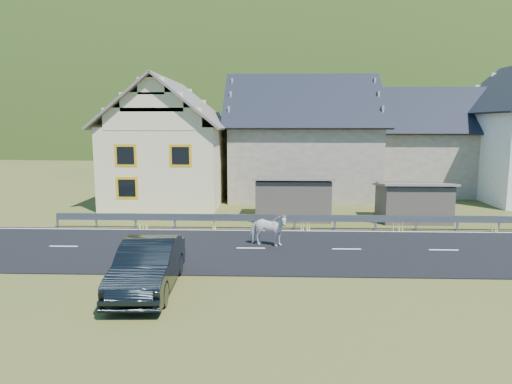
{
  "coord_description": "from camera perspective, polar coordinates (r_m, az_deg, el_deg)",
  "views": [
    {
      "loc": [
        -3.12,
        -18.56,
        5.23
      ],
      "look_at": [
        -3.88,
        2.64,
        2.03
      ],
      "focal_mm": 32.0,
      "sensor_mm": 36.0,
      "label": 1
    }
  ],
  "objects": [
    {
      "name": "conifer_patch",
      "position": [
        138.64,
        -20.15,
        8.37
      ],
      "size": [
        76.0,
        50.0,
        28.0
      ],
      "primitive_type": "ellipsoid",
      "color": "black",
      "rests_on": "ground"
    },
    {
      "name": "house_stone_a",
      "position": [
        33.63,
        5.71,
        7.51
      ],
      "size": [
        10.8,
        9.8,
        8.9
      ],
      "color": "tan",
      "rests_on": "ground"
    },
    {
      "name": "road",
      "position": [
        19.53,
        11.25,
        -7.07
      ],
      "size": [
        60.0,
        7.0,
        0.04
      ],
      "primitive_type": "cube",
      "color": "black",
      "rests_on": "ground"
    },
    {
      "name": "lane_markings",
      "position": [
        19.52,
        11.26,
        -7.0
      ],
      "size": [
        60.0,
        6.6,
        0.01
      ],
      "primitive_type": "cube",
      "color": "silver",
      "rests_on": "road"
    },
    {
      "name": "shed_right",
      "position": [
        26.06,
        19.03,
        -1.24
      ],
      "size": [
        3.8,
        2.9,
        2.2
      ],
      "primitive_type": "cube",
      "color": "brown",
      "rests_on": "ground"
    },
    {
      "name": "house_cream",
      "position": [
        31.34,
        -10.72,
        6.83
      ],
      "size": [
        7.8,
        9.8,
        8.3
      ],
      "color": "beige",
      "rests_on": "ground"
    },
    {
      "name": "shed_left",
      "position": [
        25.42,
        4.55,
        -0.8
      ],
      "size": [
        4.3,
        3.3,
        2.4
      ],
      "primitive_type": "cube",
      "color": "brown",
      "rests_on": "ground"
    },
    {
      "name": "guardrail",
      "position": [
        22.94,
        9.84,
        -3.3
      ],
      "size": [
        28.1,
        0.09,
        0.75
      ],
      "color": "#93969B",
      "rests_on": "ground"
    },
    {
      "name": "mountain",
      "position": [
        200.32,
        4.35,
        1.31
      ],
      "size": [
        440.0,
        280.0,
        260.0
      ],
      "primitive_type": "ellipsoid",
      "color": "#1D300F",
      "rests_on": "ground"
    },
    {
      "name": "car",
      "position": [
        14.93,
        -13.35,
        -8.97
      ],
      "size": [
        1.89,
        4.85,
        1.57
      ],
      "primitive_type": "imported",
      "rotation": [
        0.0,
        0.0,
        0.05
      ],
      "color": "black",
      "rests_on": "ground"
    },
    {
      "name": "horse",
      "position": [
        19.49,
        1.51,
        -4.71
      ],
      "size": [
        1.16,
        1.83,
        1.43
      ],
      "primitive_type": "imported",
      "rotation": [
        0.0,
        0.0,
        1.32
      ],
      "color": "white",
      "rests_on": "road"
    },
    {
      "name": "house_stone_b",
      "position": [
        37.58,
        21.0,
        6.49
      ],
      "size": [
        9.8,
        8.8,
        8.1
      ],
      "color": "tan",
      "rests_on": "ground"
    },
    {
      "name": "ground",
      "position": [
        19.54,
        11.25,
        -7.13
      ],
      "size": [
        160.0,
        160.0,
        0.0
      ],
      "primitive_type": "plane",
      "color": "#394B1B",
      "rests_on": "ground"
    }
  ]
}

